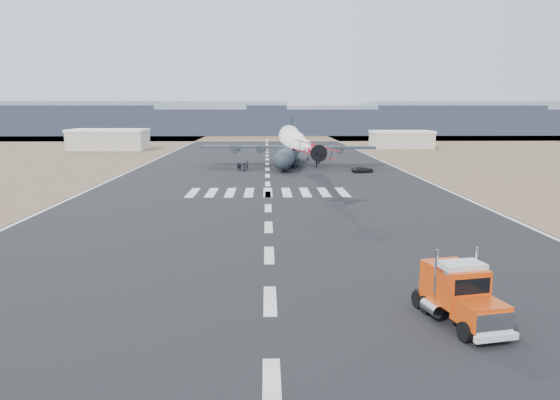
{
  "coord_description": "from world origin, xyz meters",
  "views": [
    {
      "loc": [
        -0.22,
        -36.31,
        13.18
      ],
      "look_at": [
        1.16,
        18.63,
        4.0
      ],
      "focal_mm": 35.0,
      "sensor_mm": 36.0,
      "label": 1
    }
  ],
  "objects_px": {
    "crew_b": "(284,166)",
    "crew_g": "(295,164)",
    "support_vehicle": "(363,169)",
    "crew_e": "(244,167)",
    "hangar_left": "(109,139)",
    "crew_d": "(316,164)",
    "crew_c": "(294,164)",
    "transport_aircraft": "(288,153)",
    "crew_f": "(240,167)",
    "semi_truck": "(459,293)",
    "aerobatic_biplane": "(315,151)",
    "crew_a": "(247,165)",
    "hangar_right": "(401,139)",
    "crew_h": "(238,166)"
  },
  "relations": [
    {
      "from": "aerobatic_biplane",
      "to": "hangar_right",
      "type": "bearing_deg",
      "value": 67.64
    },
    {
      "from": "crew_e",
      "to": "hangar_left",
      "type": "bearing_deg",
      "value": 167.35
    },
    {
      "from": "crew_a",
      "to": "aerobatic_biplane",
      "type": "bearing_deg",
      "value": 45.87
    },
    {
      "from": "crew_d",
      "to": "aerobatic_biplane",
      "type": "bearing_deg",
      "value": 23.68
    },
    {
      "from": "aerobatic_biplane",
      "to": "semi_truck",
      "type": "bearing_deg",
      "value": -84.72
    },
    {
      "from": "hangar_left",
      "to": "crew_e",
      "type": "relative_size",
      "value": 13.3
    },
    {
      "from": "hangar_left",
      "to": "support_vehicle",
      "type": "xyz_separation_m",
      "value": [
        72.03,
        -67.7,
        -2.77
      ]
    },
    {
      "from": "crew_b",
      "to": "crew_a",
      "type": "bearing_deg",
      "value": -111.85
    },
    {
      "from": "hangar_right",
      "to": "crew_d",
      "type": "bearing_deg",
      "value": -119.11
    },
    {
      "from": "aerobatic_biplane",
      "to": "crew_d",
      "type": "bearing_deg",
      "value": 81.06
    },
    {
      "from": "crew_b",
      "to": "crew_c",
      "type": "distance_m",
      "value": 4.54
    },
    {
      "from": "hangar_right",
      "to": "semi_truck",
      "type": "xyz_separation_m",
      "value": [
        -34.25,
        -154.11,
        -1.11
      ]
    },
    {
      "from": "crew_f",
      "to": "crew_g",
      "type": "distance_m",
      "value": 13.17
    },
    {
      "from": "hangar_right",
      "to": "crew_a",
      "type": "bearing_deg",
      "value": -127.56
    },
    {
      "from": "crew_d",
      "to": "crew_f",
      "type": "relative_size",
      "value": 1.05
    },
    {
      "from": "semi_truck",
      "to": "crew_c",
      "type": "bearing_deg",
      "value": 81.28
    },
    {
      "from": "crew_a",
      "to": "crew_d",
      "type": "bearing_deg",
      "value": 135.83
    },
    {
      "from": "crew_c",
      "to": "crew_f",
      "type": "relative_size",
      "value": 1.09
    },
    {
      "from": "hangar_right",
      "to": "crew_d",
      "type": "xyz_separation_m",
      "value": [
        -34.78,
        -62.46,
        -2.14
      ]
    },
    {
      "from": "crew_c",
      "to": "crew_h",
      "type": "xyz_separation_m",
      "value": [
        -12.57,
        -3.87,
        -0.05
      ]
    },
    {
      "from": "crew_g",
      "to": "crew_c",
      "type": "bearing_deg",
      "value": -161.58
    },
    {
      "from": "hangar_left",
      "to": "crew_f",
      "type": "bearing_deg",
      "value": -53.99
    },
    {
      "from": "hangar_left",
      "to": "aerobatic_biplane",
      "type": "relative_size",
      "value": 4.15
    },
    {
      "from": "crew_a",
      "to": "crew_c",
      "type": "distance_m",
      "value": 10.83
    },
    {
      "from": "crew_b",
      "to": "crew_g",
      "type": "distance_m",
      "value": 4.94
    },
    {
      "from": "hangar_left",
      "to": "crew_d",
      "type": "xyz_separation_m",
      "value": [
        63.22,
        -57.46,
        -2.54
      ]
    },
    {
      "from": "aerobatic_biplane",
      "to": "hangar_left",
      "type": "bearing_deg",
      "value": 114.05
    },
    {
      "from": "crew_c",
      "to": "crew_f",
      "type": "height_order",
      "value": "crew_c"
    },
    {
      "from": "transport_aircraft",
      "to": "crew_b",
      "type": "relative_size",
      "value": 25.35
    },
    {
      "from": "hangar_right",
      "to": "crew_b",
      "type": "height_order",
      "value": "hangar_right"
    },
    {
      "from": "transport_aircraft",
      "to": "crew_e",
      "type": "distance_m",
      "value": 14.88
    },
    {
      "from": "crew_b",
      "to": "crew_f",
      "type": "xyz_separation_m",
      "value": [
        -9.59,
        -0.77,
        0.03
      ]
    },
    {
      "from": "crew_a",
      "to": "support_vehicle",
      "type": "bearing_deg",
      "value": 108.29
    },
    {
      "from": "crew_d",
      "to": "crew_e",
      "type": "xyz_separation_m",
      "value": [
        -16.25,
        -6.92,
        0.05
      ]
    },
    {
      "from": "hangar_left",
      "to": "crew_c",
      "type": "relative_size",
      "value": 13.62
    },
    {
      "from": "crew_h",
      "to": "transport_aircraft",
      "type": "bearing_deg",
      "value": -164.04
    },
    {
      "from": "crew_b",
      "to": "crew_g",
      "type": "relative_size",
      "value": 0.92
    },
    {
      "from": "crew_d",
      "to": "crew_g",
      "type": "height_order",
      "value": "crew_d"
    },
    {
      "from": "support_vehicle",
      "to": "crew_e",
      "type": "distance_m",
      "value": 25.28
    },
    {
      "from": "hangar_left",
      "to": "crew_h",
      "type": "relative_size",
      "value": 14.44
    },
    {
      "from": "crew_c",
      "to": "crew_f",
      "type": "xyz_separation_m",
      "value": [
        -12.07,
        -4.56,
        -0.07
      ]
    },
    {
      "from": "semi_truck",
      "to": "crew_d",
      "type": "height_order",
      "value": "semi_truck"
    },
    {
      "from": "hangar_left",
      "to": "crew_c",
      "type": "distance_m",
      "value": 82.71
    },
    {
      "from": "semi_truck",
      "to": "support_vehicle",
      "type": "relative_size",
      "value": 1.92
    },
    {
      "from": "hangar_left",
      "to": "transport_aircraft",
      "type": "relative_size",
      "value": 0.61
    },
    {
      "from": "crew_a",
      "to": "crew_c",
      "type": "relative_size",
      "value": 1.05
    },
    {
      "from": "support_vehicle",
      "to": "crew_a",
      "type": "height_order",
      "value": "crew_a"
    },
    {
      "from": "crew_d",
      "to": "crew_f",
      "type": "bearing_deg",
      "value": -41.84
    },
    {
      "from": "semi_truck",
      "to": "crew_f",
      "type": "height_order",
      "value": "semi_truck"
    },
    {
      "from": "support_vehicle",
      "to": "crew_h",
      "type": "xyz_separation_m",
      "value": [
        -26.48,
        5.02,
        0.21
      ]
    }
  ]
}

